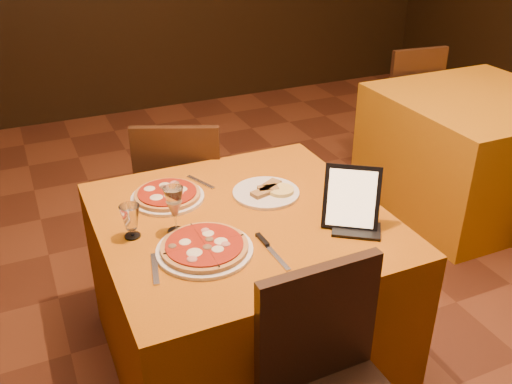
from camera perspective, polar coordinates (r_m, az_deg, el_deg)
name	(u,v)px	position (r m, az deg, el deg)	size (l,w,h in m)	color
floor	(331,345)	(2.80, 7.50, -14.94)	(6.00, 7.00, 0.01)	#5E2D19
main_table	(243,293)	(2.46, -1.27, -10.02)	(1.10, 1.10, 0.75)	#AF5D0B
side_table	(472,152)	(3.96, 20.81, 3.77)	(1.10, 1.10, 0.75)	orange
chair_main_far	(184,193)	(3.06, -7.24, -0.13)	(0.42, 0.42, 0.91)	#2F230F
chair_side_far	(399,103)	(4.48, 14.13, 8.65)	(0.38, 0.38, 0.91)	black
pizza_near	(205,248)	(2.04, -5.17, -5.63)	(0.35, 0.35, 0.03)	white
pizza_far	(168,196)	(2.39, -8.84, -0.39)	(0.30, 0.30, 0.03)	white
cutlet_dish	(266,192)	(2.40, 1.01, 0.05)	(0.28, 0.28, 0.03)	white
wine_glass	(175,210)	(2.12, -8.14, -1.78)	(0.07, 0.07, 0.19)	#DDBE7D
water_glass	(131,222)	(2.14, -12.40, -2.90)	(0.06, 0.06, 0.13)	white
tablet	(352,197)	(2.16, 9.54, -0.54)	(0.21, 0.02, 0.24)	black
knife	(273,253)	(2.03, 1.72, -6.11)	(0.23, 0.02, 0.01)	silver
fork_near	(155,269)	(1.98, -10.06, -7.57)	(0.18, 0.02, 0.01)	silver
fork_far	(201,182)	(2.51, -5.55, 0.98)	(0.17, 0.02, 0.01)	#A6A7AC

